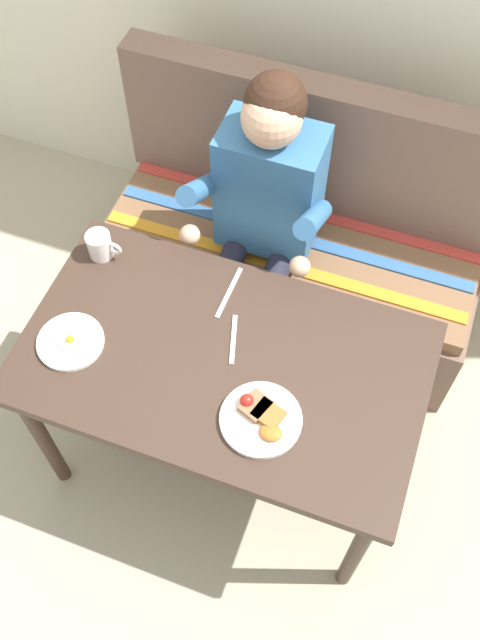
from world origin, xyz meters
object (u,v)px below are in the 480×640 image
object	(u,v)px
table	(223,372)
knife	(229,292)
plate_eggs	(70,341)
fork	(233,339)
couch	(293,250)
coffee_mug	(100,245)
plate_breakfast	(261,417)
person	(263,207)

from	to	relation	value
table	knife	world-z (taller)	knife
plate_eggs	fork	xyz separation A→B (m)	(0.45, 0.18, -0.01)
plate_eggs	fork	size ratio (longest dim) A/B	1.18
table	couch	bearing A→B (deg)	90.00
table	fork	distance (m)	0.11
table	coffee_mug	size ratio (longest dim) A/B	10.17
plate_breakfast	table	bearing A→B (deg)	139.39
person	fork	bearing A→B (deg)	-80.61
table	couch	world-z (taller)	couch
plate_eggs	coffee_mug	distance (m)	0.34
couch	knife	xyz separation A→B (m)	(-0.06, -0.54, 0.40)
couch	coffee_mug	xyz separation A→B (m)	(-0.50, -0.54, 0.45)
coffee_mug	couch	bearing A→B (deg)	46.80
table	coffee_mug	xyz separation A→B (m)	(-0.50, 0.23, 0.13)
plate_breakfast	plate_eggs	distance (m)	0.61
person	plate_eggs	size ratio (longest dim) A/B	6.04
plate_breakfast	fork	bearing A→B (deg)	126.77
couch	plate_breakfast	size ratio (longest dim) A/B	6.22
person	fork	size ratio (longest dim) A/B	7.13
couch	plate_breakfast	distance (m)	1.01
coffee_mug	knife	distance (m)	0.44
fork	plate_eggs	bearing A→B (deg)	-175.14
table	knife	distance (m)	0.25
couch	fork	xyz separation A→B (m)	(0.01, -0.69, 0.40)
plate_eggs	fork	bearing A→B (deg)	21.44
person	knife	world-z (taller)	person
couch	person	size ratio (longest dim) A/B	1.19
couch	knife	distance (m)	0.68
plate_eggs	knife	xyz separation A→B (m)	(0.38, 0.33, -0.01)
table	knife	xyz separation A→B (m)	(-0.06, 0.23, 0.08)
fork	knife	size ratio (longest dim) A/B	0.85
couch	fork	distance (m)	0.80
knife	coffee_mug	bearing A→B (deg)	-179.01
knife	plate_eggs	bearing A→B (deg)	-137.40
person	plate_breakfast	size ratio (longest dim) A/B	5.24
couch	fork	world-z (taller)	couch
plate_breakfast	coffee_mug	world-z (taller)	coffee_mug
plate_breakfast	couch	bearing A→B (deg)	100.57
plate_breakfast	person	bearing A→B (deg)	108.63
plate_breakfast	knife	distance (m)	0.44
table	couch	xyz separation A→B (m)	(0.00, 0.76, -0.32)
table	coffee_mug	distance (m)	0.57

